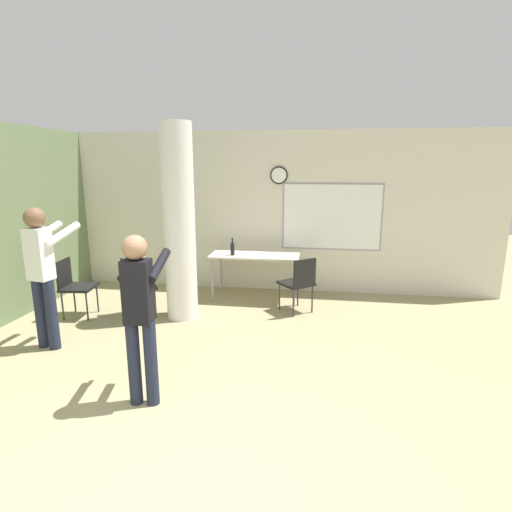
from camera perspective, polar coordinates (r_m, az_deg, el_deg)
wall_back at (r=7.13m, az=1.70°, el=6.24°), size 8.00×0.15×2.80m
support_pillar at (r=5.81m, az=-10.92°, el=4.54°), size 0.45×0.45×2.80m
folding_table at (r=6.70m, az=-0.08°, el=-0.09°), size 1.47×0.75×0.77m
bottle_on_table at (r=6.55m, az=-3.37°, el=1.07°), size 0.07×0.07×0.29m
chair_table_right at (r=6.08m, az=6.17°, el=-3.53°), size 0.62×0.62×0.87m
chair_near_pillar at (r=6.18m, az=-17.00°, el=-3.76°), size 0.61×0.61×0.87m
chair_by_left_wall at (r=6.49m, az=-24.59°, el=-3.58°), size 0.49×0.49×0.87m
person_playing_front at (r=3.80m, az=-16.26°, el=-7.00°), size 0.39×0.63×1.62m
person_watching_back at (r=5.41m, az=-28.21°, el=-1.41°), size 0.46×0.67×1.74m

